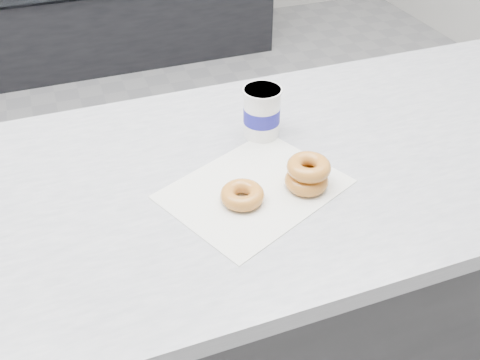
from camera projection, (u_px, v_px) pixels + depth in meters
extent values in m
plane|color=#949497|center=(165.00, 272.00, 2.10)|extent=(5.00, 5.00, 0.00)
cube|color=#333335|center=(206.00, 322.00, 1.39)|extent=(3.00, 0.70, 0.86)
cube|color=#B5B5BA|center=(197.00, 187.00, 1.12)|extent=(3.06, 0.76, 0.04)
cube|color=black|center=(84.00, 21.00, 3.50)|extent=(2.40, 0.70, 0.50)
cube|color=silver|center=(255.00, 189.00, 1.08)|extent=(0.42, 0.38, 0.00)
torus|color=#BF6E34|center=(242.00, 195.00, 1.04)|extent=(0.11, 0.11, 0.03)
torus|color=#BF6E34|center=(306.00, 181.00, 1.07)|extent=(0.09, 0.09, 0.03)
torus|color=#BF6E34|center=(309.00, 167.00, 1.06)|extent=(0.11, 0.11, 0.03)
cylinder|color=white|center=(262.00, 113.00, 1.20)|extent=(0.10, 0.10, 0.12)
cylinder|color=white|center=(262.00, 90.00, 1.17)|extent=(0.09, 0.09, 0.01)
cylinder|color=navy|center=(262.00, 114.00, 1.21)|extent=(0.10, 0.10, 0.04)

